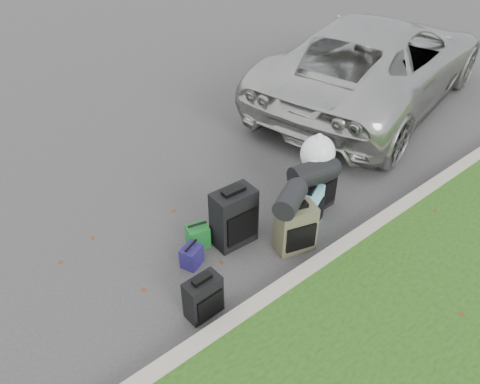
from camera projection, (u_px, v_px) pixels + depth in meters
ground at (256, 230)px, 6.08m from camera, size 120.00×120.00×0.00m
curb at (313, 269)px, 5.42m from camera, size 120.00×0.18×0.15m
suv at (376, 61)px, 8.69m from camera, size 6.25×3.95×1.61m
suitcase_small_black at (203, 297)px, 4.86m from camera, size 0.40×0.23×0.49m
suitcase_large_black_left at (234, 217)px, 5.70m from camera, size 0.54×0.34×0.76m
suitcase_olive at (295, 228)px, 5.64m from camera, size 0.52×0.41×0.63m
suitcase_teal at (309, 209)px, 5.98m from camera, size 0.46×0.38×0.57m
suitcase_large_black_right at (319, 187)px, 6.30m from camera, size 0.43×0.26×0.64m
tote_green at (198, 236)px, 5.77m from camera, size 0.31×0.27×0.30m
tote_navy at (192, 256)px, 5.51m from camera, size 0.30×0.27×0.26m
duffel_left at (290, 199)px, 5.35m from camera, size 0.57×0.46×0.27m
duffel_right at (312, 174)px, 5.84m from camera, size 0.61×0.42×0.31m
trash_bag at (318, 153)px, 5.95m from camera, size 0.46×0.46×0.46m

